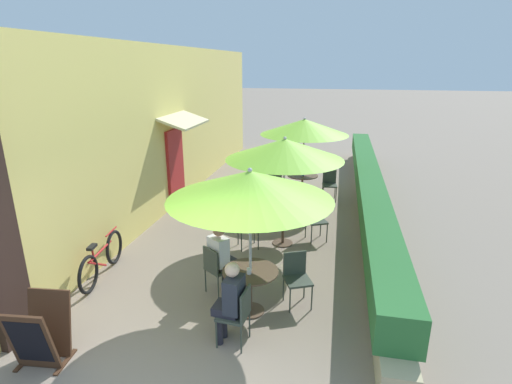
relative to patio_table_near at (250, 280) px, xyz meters
The scene contains 22 objects.
cafe_facade_wall 6.22m from the patio_table_near, 122.50° to the left, with size 0.98×14.31×4.20m.
planter_hedge 5.51m from the patio_table_near, 68.12° to the left, with size 0.60×13.31×1.01m.
patio_table_near is the anchor object (origin of this frame).
patio_umbrella_near 1.54m from the patio_table_near, 116.57° to the left, with size 2.43×2.43×2.35m.
cafe_chair_near_left 0.78m from the patio_table_near, 30.13° to the left, with size 0.53×0.53×0.87m.
cafe_chair_near_right 0.78m from the patio_table_near, 150.13° to the left, with size 0.56×0.56×0.87m.
seated_patron_near_right 0.79m from the patio_table_near, 141.87° to the left, with size 0.49×0.51×1.25m.
cafe_chair_near_back 0.78m from the patio_table_near, 89.87° to the right, with size 0.44×0.44×0.87m.
seated_patron_near_back 0.79m from the patio_table_near, 98.13° to the right, with size 0.43×0.36×1.25m.
coffee_cup_near 0.24m from the patio_table_near, 89.18° to the right, with size 0.07×0.07×0.09m.
patio_table_mid 2.59m from the patio_table_near, 86.90° to the left, with size 0.87×0.87×0.73m.
patio_umbrella_mid 3.02m from the patio_table_near, 86.90° to the left, with size 2.43×2.43×2.35m.
cafe_chair_mid_left 2.25m from the patio_table_near, 103.51° to the left, with size 0.53×0.53×0.87m.
cafe_chair_mid_right 3.10m from the patio_table_near, 74.94° to the left, with size 0.53×0.53×0.87m.
coffee_cup_mid 2.57m from the patio_table_near, 90.29° to the left, with size 0.07×0.07×0.09m.
patio_table_far 5.66m from the patio_table_near, 87.40° to the left, with size 0.87×0.87×0.73m.
patio_umbrella_far 5.87m from the patio_table_near, 87.40° to the left, with size 2.43×2.43×2.35m.
cafe_chair_far_left 5.52m from the patio_table_near, 95.25° to the left, with size 0.44×0.44×0.87m.
cafe_chair_far_right 5.90m from the patio_table_near, 80.05° to the left, with size 0.44×0.44×0.87m.
coffee_cup_far 5.59m from the patio_table_near, 87.23° to the left, with size 0.07×0.07×0.09m.
bicycle_leaning 2.95m from the patio_table_near, behind, with size 0.28×1.72×0.76m.
menu_board 2.92m from the patio_table_near, 145.63° to the right, with size 0.65×0.69×0.91m.
Camera 1 is at (1.90, -3.38, 3.76)m, focal length 28.00 mm.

